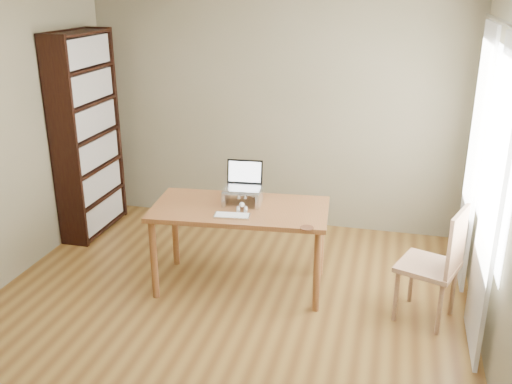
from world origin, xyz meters
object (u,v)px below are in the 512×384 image
Objects in this scene: laptop at (244,181)px; chair at (439,260)px; bookshelf at (87,135)px; keyboard at (232,216)px; desk at (240,217)px; cat at (244,196)px.

laptop is 0.34× the size of chair.
laptop is at bearing -19.82° from bookshelf.
chair is (1.64, 0.09, -0.24)m from keyboard.
desk is 3.24× the size of cat.
laptop reaches higher than cat.
laptop reaches higher than desk.
laptop is at bearing 84.74° from desk.
cat is (0.00, 0.11, 0.15)m from desk.
cat is (0.01, 0.33, 0.05)m from keyboard.
keyboard is at bearing -28.91° from bookshelf.
keyboard is 0.64× the size of cat.
keyboard is 1.66m from chair.
cat reaches higher than desk.
cat is (1.87, -0.70, -0.24)m from bookshelf.
chair is (1.63, -0.13, -0.14)m from desk.
bookshelf is 6.40× the size of laptop.
bookshelf reaches higher than desk.
desk is 0.31m from laptop.
chair is at bearing -15.05° from bookshelf.
desk is at bearing 81.39° from keyboard.
chair is at bearing -9.95° from desk.
desk is at bearing -164.55° from chair.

